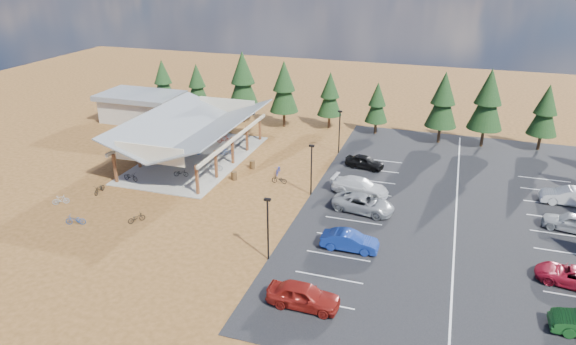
{
  "coord_description": "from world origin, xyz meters",
  "views": [
    {
      "loc": [
        16.83,
        -41.41,
        21.46
      ],
      "look_at": [
        2.83,
        1.51,
        2.26
      ],
      "focal_mm": 32.0,
      "sensor_mm": 36.0,
      "label": 1
    }
  ],
  "objects_px": {
    "bike_16": "(279,179)",
    "bike_10": "(75,220)",
    "bike_6": "(227,151)",
    "bike_14": "(278,170)",
    "bike_8": "(99,189)",
    "outbuilding": "(141,106)",
    "trash_bin_1": "(252,165)",
    "bike_4": "(181,173)",
    "lamp_post_1": "(311,166)",
    "car_2": "(364,203)",
    "car_8": "(572,222)",
    "bike_pavilion": "(194,127)",
    "bike_0": "(131,177)",
    "lamp_post_2": "(339,129)",
    "car_0": "(303,295)",
    "car_4": "(365,162)",
    "car_1": "(350,241)",
    "car_6": "(572,276)",
    "lamp_post_0": "(268,225)",
    "bike_3": "(202,132)",
    "bike_12": "(136,218)",
    "car_3": "(360,186)",
    "bike_7": "(224,139)",
    "car_9": "(568,196)",
    "bike_9": "(61,200)",
    "bike_1": "(165,153)",
    "trash_bin_0": "(234,176)",
    "bike_2": "(194,150)"
  },
  "relations": [
    {
      "from": "bike_12",
      "to": "car_1",
      "type": "relative_size",
      "value": 0.34
    },
    {
      "from": "car_2",
      "to": "lamp_post_1",
      "type": "bearing_deg",
      "value": 79.26
    },
    {
      "from": "bike_2",
      "to": "bike_6",
      "type": "xyz_separation_m",
      "value": [
        3.86,
        0.91,
        -0.05
      ]
    },
    {
      "from": "lamp_post_0",
      "to": "bike_6",
      "type": "height_order",
      "value": "lamp_post_0"
    },
    {
      "from": "bike_6",
      "to": "bike_10",
      "type": "height_order",
      "value": "bike_6"
    },
    {
      "from": "bike_16",
      "to": "car_1",
      "type": "relative_size",
      "value": 0.35
    },
    {
      "from": "bike_12",
      "to": "outbuilding",
      "type": "bearing_deg",
      "value": -23.3
    },
    {
      "from": "trash_bin_1",
      "to": "car_9",
      "type": "height_order",
      "value": "car_9"
    },
    {
      "from": "outbuilding",
      "to": "bike_4",
      "type": "distance_m",
      "value": 22.06
    },
    {
      "from": "lamp_post_1",
      "to": "car_2",
      "type": "relative_size",
      "value": 0.93
    },
    {
      "from": "lamp_post_0",
      "to": "car_3",
      "type": "height_order",
      "value": "lamp_post_0"
    },
    {
      "from": "bike_4",
      "to": "bike_14",
      "type": "height_order",
      "value": "bike_14"
    },
    {
      "from": "bike_pavilion",
      "to": "bike_0",
      "type": "xyz_separation_m",
      "value": [
        -3.38,
        -7.71,
        -3.27
      ]
    },
    {
      "from": "outbuilding",
      "to": "bike_12",
      "type": "distance_m",
      "value": 30.63
    },
    {
      "from": "bike_8",
      "to": "bike_10",
      "type": "bearing_deg",
      "value": -77.35
    },
    {
      "from": "lamp_post_1",
      "to": "car_3",
      "type": "relative_size",
      "value": 0.93
    },
    {
      "from": "bike_0",
      "to": "car_8",
      "type": "bearing_deg",
      "value": -79.09
    },
    {
      "from": "car_3",
      "to": "car_4",
      "type": "relative_size",
      "value": 1.31
    },
    {
      "from": "bike_pavilion",
      "to": "car_3",
      "type": "xyz_separation_m",
      "value": [
        19.49,
        -3.43,
        -2.98
      ]
    },
    {
      "from": "bike_9",
      "to": "bike_1",
      "type": "bearing_deg",
      "value": -50.82
    },
    {
      "from": "lamp_post_0",
      "to": "bike_10",
      "type": "height_order",
      "value": "lamp_post_0"
    },
    {
      "from": "bike_6",
      "to": "bike_14",
      "type": "distance_m",
      "value": 8.16
    },
    {
      "from": "bike_16",
      "to": "bike_10",
      "type": "bearing_deg",
      "value": -45.91
    },
    {
      "from": "bike_10",
      "to": "car_8",
      "type": "distance_m",
      "value": 42.11
    },
    {
      "from": "bike_14",
      "to": "car_4",
      "type": "relative_size",
      "value": 0.43
    },
    {
      "from": "bike_4",
      "to": "bike_16",
      "type": "xyz_separation_m",
      "value": [
        10.23,
        1.75,
        -0.09
      ]
    },
    {
      "from": "car_0",
      "to": "car_4",
      "type": "distance_m",
      "value": 24.98
    },
    {
      "from": "bike_7",
      "to": "car_0",
      "type": "height_order",
      "value": "car_0"
    },
    {
      "from": "car_6",
      "to": "bike_10",
      "type": "bearing_deg",
      "value": -74.28
    },
    {
      "from": "lamp_post_2",
      "to": "bike_6",
      "type": "xyz_separation_m",
      "value": [
        -12.08,
        -4.79,
        -2.43
      ]
    },
    {
      "from": "outbuilding",
      "to": "bike_10",
      "type": "relative_size",
      "value": 6.35
    },
    {
      "from": "bike_6",
      "to": "car_0",
      "type": "relative_size",
      "value": 0.35
    },
    {
      "from": "trash_bin_1",
      "to": "lamp_post_1",
      "type": "bearing_deg",
      "value": -29.46
    },
    {
      "from": "bike_10",
      "to": "car_2",
      "type": "distance_m",
      "value": 25.23
    },
    {
      "from": "bike_pavilion",
      "to": "car_4",
      "type": "xyz_separation_m",
      "value": [
        18.73,
        3.3,
        -3.07
      ]
    },
    {
      "from": "trash_bin_0",
      "to": "bike_10",
      "type": "height_order",
      "value": "bike_10"
    },
    {
      "from": "lamp_post_0",
      "to": "car_4",
      "type": "bearing_deg",
      "value": 79.59
    },
    {
      "from": "bike_3",
      "to": "bike_12",
      "type": "height_order",
      "value": "bike_3"
    },
    {
      "from": "bike_8",
      "to": "bike_16",
      "type": "height_order",
      "value": "bike_8"
    },
    {
      "from": "car_1",
      "to": "bike_6",
      "type": "bearing_deg",
      "value": 47.1
    },
    {
      "from": "bike_pavilion",
      "to": "lamp_post_0",
      "type": "height_order",
      "value": "lamp_post_0"
    },
    {
      "from": "bike_1",
      "to": "bike_3",
      "type": "xyz_separation_m",
      "value": [
        0.54,
        8.03,
        0.06
      ]
    },
    {
      "from": "car_2",
      "to": "bike_14",
      "type": "bearing_deg",
      "value": 69.19
    },
    {
      "from": "lamp_post_2",
      "to": "bike_16",
      "type": "bearing_deg",
      "value": -110.09
    },
    {
      "from": "car_1",
      "to": "bike_16",
      "type": "bearing_deg",
      "value": 41.42
    },
    {
      "from": "trash_bin_0",
      "to": "bike_16",
      "type": "height_order",
      "value": "trash_bin_0"
    },
    {
      "from": "outbuilding",
      "to": "trash_bin_1",
      "type": "height_order",
      "value": "outbuilding"
    },
    {
      "from": "bike_8",
      "to": "bike_16",
      "type": "xyz_separation_m",
      "value": [
        15.88,
        7.66,
        -0.03
      ]
    },
    {
      "from": "car_0",
      "to": "car_3",
      "type": "relative_size",
      "value": 0.88
    },
    {
      "from": "bike_10",
      "to": "car_3",
      "type": "distance_m",
      "value": 25.99
    }
  ]
}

